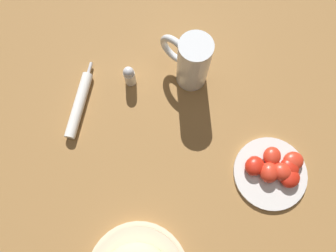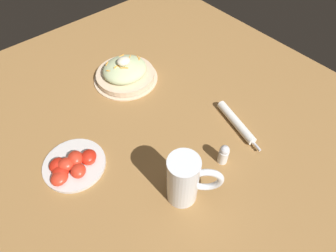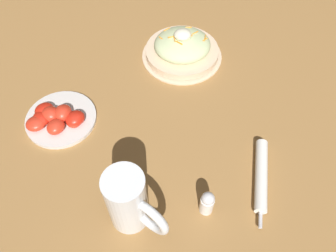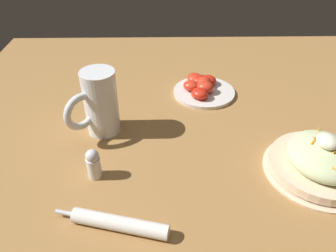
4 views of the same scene
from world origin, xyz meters
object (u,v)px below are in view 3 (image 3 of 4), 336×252
salad_plate (182,48)px  tomato_plate (57,118)px  salt_shaker (207,203)px  napkin_roll (261,176)px  beer_mug (129,203)px

salad_plate → tomato_plate: (0.34, 0.22, -0.01)m
salad_plate → salt_shaker: salad_plate is taller
napkin_roll → salt_shaker: (0.14, 0.07, 0.02)m
beer_mug → salad_plate: bearing=-107.6°
salad_plate → napkin_roll: salad_plate is taller
salad_plate → napkin_roll: bearing=108.6°
napkin_roll → salad_plate: bearing=-71.4°
beer_mug → tomato_plate: beer_mug is taller
napkin_roll → tomato_plate: size_ratio=1.17×
beer_mug → salt_shaker: beer_mug is taller
salad_plate → tomato_plate: size_ratio=1.31×
salt_shaker → napkin_roll: bearing=-154.4°
napkin_roll → salt_shaker: bearing=25.6°
salad_plate → salt_shaker: (-0.01, 0.49, 0.00)m
beer_mug → napkin_roll: (-0.30, -0.07, -0.06)m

